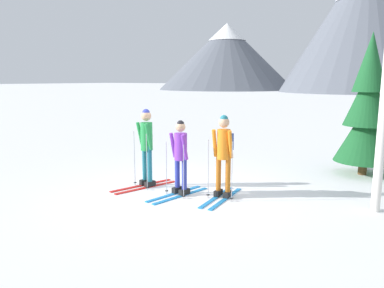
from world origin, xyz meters
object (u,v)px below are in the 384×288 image
object	(u,v)px
skier_in_green	(146,144)
skier_in_purple	(180,155)
skier_in_orange	(224,151)
pine_tree_near	(367,111)

from	to	relation	value
skier_in_green	skier_in_purple	world-z (taller)	skier_in_green
skier_in_purple	skier_in_orange	xyz separation A→B (m)	(0.88, 0.34, 0.12)
pine_tree_near	skier_in_purple	bearing A→B (deg)	-127.76
skier_in_orange	skier_in_green	bearing A→B (deg)	-172.85
skier_in_green	skier_in_orange	bearing A→B (deg)	7.15
skier_in_green	skier_in_orange	xyz separation A→B (m)	(1.92, 0.24, -0.02)
skier_in_orange	pine_tree_near	world-z (taller)	pine_tree_near
skier_in_green	pine_tree_near	world-z (taller)	pine_tree_near
skier_in_purple	skier_in_orange	world-z (taller)	skier_in_orange
skier_in_green	skier_in_orange	size ratio (longest dim) A/B	1.03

